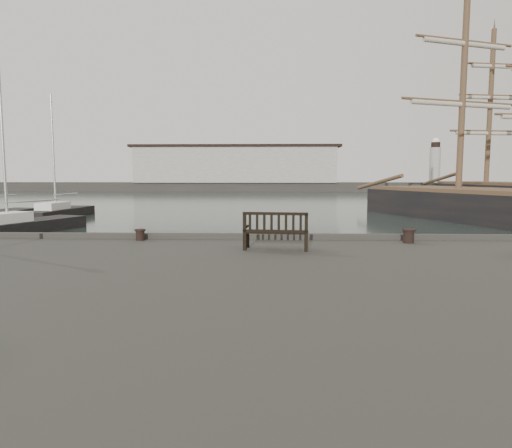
{
  "coord_description": "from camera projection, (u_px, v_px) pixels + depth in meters",
  "views": [
    {
      "loc": [
        0.24,
        -15.06,
        3.66
      ],
      "look_at": [
        -0.23,
        -0.5,
        2.1
      ],
      "focal_mm": 32.0,
      "sensor_mm": 36.0,
      "label": 1
    }
  ],
  "objects": [
    {
      "name": "ground",
      "position": [
        263.0,
        284.0,
        15.37
      ],
      "size": [
        400.0,
        400.0,
        0.0
      ],
      "primitive_type": "plane",
      "color": "black",
      "rests_on": "ground"
    },
    {
      "name": "breakwater",
      "position": [
        250.0,
        173.0,
        106.48
      ],
      "size": [
        140.0,
        9.5,
        12.2
      ],
      "color": "#383530",
      "rests_on": "ground"
    },
    {
      "name": "bench",
      "position": [
        276.0,
        238.0,
        12.89
      ],
      "size": [
        1.87,
        0.81,
        1.05
      ],
      "rotation": [
        0.0,
        0.0,
        -0.11
      ],
      "color": "black",
      "rests_on": "quay"
    },
    {
      "name": "bollard_left",
      "position": [
        140.0,
        235.0,
        14.75
      ],
      "size": [
        0.36,
        0.36,
        0.36
      ],
      "primitive_type": "cylinder",
      "rotation": [
        0.0,
        0.0,
        -0.04
      ],
      "color": "black",
      "rests_on": "quay"
    },
    {
      "name": "bollard_right",
      "position": [
        409.0,
        236.0,
        14.19
      ],
      "size": [
        0.44,
        0.44,
        0.44
      ],
      "primitive_type": "cylinder",
      "rotation": [
        0.0,
        0.0,
        0.06
      ],
      "color": "black",
      "rests_on": "quay"
    },
    {
      "name": "yacht_c",
      "position": [
        15.0,
        231.0,
        28.28
      ],
      "size": [
        5.44,
        10.22,
        13.38
      ],
      "rotation": [
        0.0,
        0.0,
        -0.32
      ],
      "color": "black",
      "rests_on": "ground"
    },
    {
      "name": "yacht_d",
      "position": [
        59.0,
        215.0,
        39.22
      ],
      "size": [
        2.99,
        8.74,
        10.94
      ],
      "rotation": [
        0.0,
        0.0,
        -0.08
      ],
      "color": "black",
      "rests_on": "ground"
    }
  ]
}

